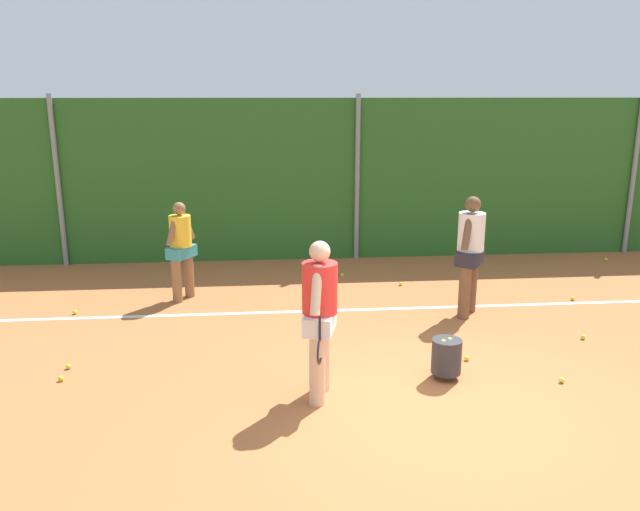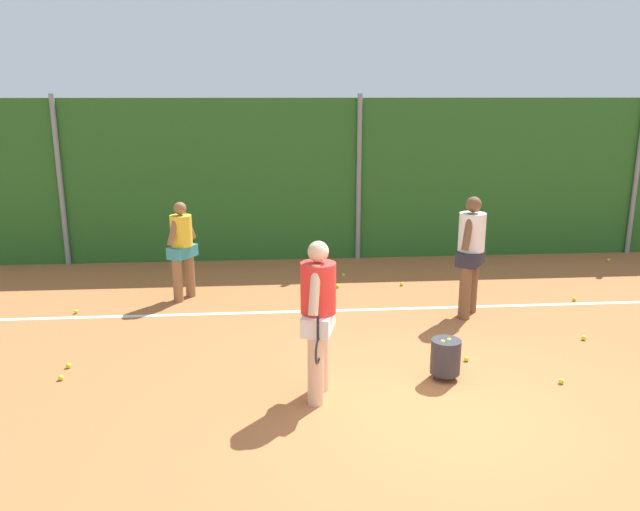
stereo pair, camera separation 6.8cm
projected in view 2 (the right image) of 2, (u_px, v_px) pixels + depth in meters
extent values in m
plane|color=#B76638|center=(404.00, 342.00, 8.69)|extent=(31.37, 31.37, 0.00)
cube|color=#286023|center=(358.00, 179.00, 12.87)|extent=(20.39, 0.25, 3.26)
cylinder|color=gray|center=(60.00, 182.00, 12.23)|extent=(0.10, 0.10, 3.34)
cylinder|color=gray|center=(359.00, 179.00, 12.69)|extent=(0.10, 0.10, 3.34)
cylinder|color=gray|center=(636.00, 176.00, 13.16)|extent=(0.10, 0.10, 3.34)
cube|color=white|center=(386.00, 309.00, 10.02)|extent=(14.90, 0.10, 0.01)
cylinder|color=beige|center=(321.00, 357.00, 7.22)|extent=(0.18, 0.18, 0.80)
cylinder|color=beige|center=(316.00, 370.00, 6.88)|extent=(0.18, 0.18, 0.80)
cube|color=white|center=(318.00, 322.00, 6.92)|extent=(0.43, 0.59, 0.21)
cylinder|color=red|center=(318.00, 288.00, 6.83)|extent=(0.39, 0.39, 0.57)
sphere|color=beige|center=(318.00, 252.00, 6.72)|extent=(0.23, 0.23, 0.23)
cylinder|color=beige|center=(322.00, 278.00, 7.03)|extent=(0.16, 0.31, 0.54)
cylinder|color=beige|center=(315.00, 290.00, 6.60)|extent=(0.16, 0.31, 0.54)
cylinder|color=black|center=(318.00, 327.00, 6.61)|extent=(0.03, 0.03, 0.28)
torus|color=#26262B|center=(318.00, 351.00, 6.68)|extent=(0.09, 0.28, 0.28)
cylinder|color=brown|center=(465.00, 293.00, 9.51)|extent=(0.18, 0.18, 0.82)
cylinder|color=brown|center=(472.00, 287.00, 9.82)|extent=(0.18, 0.18, 0.82)
cube|color=#23232D|center=(470.00, 258.00, 9.54)|extent=(0.57, 0.63, 0.22)
cylinder|color=white|center=(472.00, 232.00, 9.44)|extent=(0.40, 0.40, 0.58)
sphere|color=brown|center=(474.00, 204.00, 9.33)|extent=(0.24, 0.24, 0.24)
cylinder|color=brown|center=(468.00, 232.00, 9.24)|extent=(0.24, 0.30, 0.56)
cylinder|color=brown|center=(476.00, 226.00, 9.62)|extent=(0.24, 0.30, 0.56)
cylinder|color=#8C603D|center=(190.00, 276.00, 10.59)|extent=(0.16, 0.16, 0.72)
cylinder|color=#8C603D|center=(178.00, 281.00, 10.31)|extent=(0.16, 0.16, 0.72)
cube|color=teal|center=(182.00, 252.00, 10.34)|extent=(0.49, 0.56, 0.19)
cylinder|color=yellow|center=(181.00, 231.00, 10.25)|extent=(0.35, 0.35, 0.51)
sphere|color=#8C603D|center=(180.00, 208.00, 10.16)|extent=(0.21, 0.21, 0.21)
cylinder|color=#8C603D|center=(189.00, 226.00, 10.41)|extent=(0.20, 0.26, 0.49)
cylinder|color=#8C603D|center=(173.00, 231.00, 10.07)|extent=(0.20, 0.26, 0.49)
cylinder|color=#2D2D33|center=(446.00, 356.00, 7.51)|extent=(0.36, 0.36, 0.42)
cylinder|color=#2D2D33|center=(455.00, 375.00, 7.58)|extent=(0.02, 0.02, 0.08)
cylinder|color=#2D2D33|center=(434.00, 376.00, 7.56)|extent=(0.02, 0.02, 0.08)
cylinder|color=#2D2D33|center=(442.00, 371.00, 7.70)|extent=(0.02, 0.02, 0.08)
sphere|color=#CCDB33|center=(449.00, 341.00, 7.50)|extent=(0.07, 0.07, 0.07)
sphere|color=#CCDB33|center=(443.00, 342.00, 7.44)|extent=(0.07, 0.07, 0.07)
sphere|color=#CCDB33|center=(61.00, 378.00, 7.53)|extent=(0.07, 0.07, 0.07)
sphere|color=#CCDB33|center=(76.00, 312.00, 9.82)|extent=(0.07, 0.07, 0.07)
sphere|color=#CCDB33|center=(343.00, 275.00, 11.80)|extent=(0.07, 0.07, 0.07)
sphere|color=#CCDB33|center=(608.00, 260.00, 12.85)|extent=(0.07, 0.07, 0.07)
sphere|color=#CCDB33|center=(574.00, 299.00, 10.42)|extent=(0.07, 0.07, 0.07)
sphere|color=#CCDB33|center=(584.00, 338.00, 8.77)|extent=(0.07, 0.07, 0.07)
sphere|color=#CCDB33|center=(561.00, 381.00, 7.45)|extent=(0.07, 0.07, 0.07)
sphere|color=#CCDB33|center=(402.00, 284.00, 11.24)|extent=(0.07, 0.07, 0.07)
sphere|color=#CCDB33|center=(68.00, 366.00, 7.87)|extent=(0.07, 0.07, 0.07)
sphere|color=#CCDB33|center=(467.00, 359.00, 8.07)|extent=(0.07, 0.07, 0.07)
sphere|color=#CCDB33|center=(338.00, 286.00, 11.12)|extent=(0.07, 0.07, 0.07)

